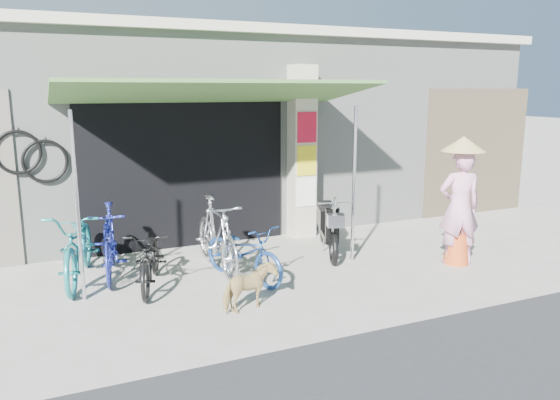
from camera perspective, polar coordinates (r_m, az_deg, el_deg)
name	(u,v)px	position (r m, az deg, el deg)	size (l,w,h in m)	color
ground	(323,285)	(7.47, 4.57, -8.83)	(80.00, 80.00, 0.00)	#A7A397
bicycle_shop	(210,125)	(11.75, -7.30, 7.74)	(12.30, 5.30, 3.66)	#979B94
shop_pillar	(301,152)	(9.63, 2.23, 4.99)	(0.42, 0.44, 3.00)	#BEB5A2
awning	(219,95)	(8.15, -6.44, 10.89)	(4.60, 1.88, 2.72)	#3F682F
neighbour_right	(476,152)	(12.17, 19.82, 4.75)	(2.60, 0.06, 2.60)	brown
bike_teal	(79,245)	(7.92, -20.24, -4.46)	(0.68, 1.94, 1.02)	#1C7C7E
bike_blue	(110,242)	(7.99, -17.38, -4.17)	(0.48, 1.69, 1.01)	navy
bike_black	(151,258)	(7.43, -13.33, -5.88)	(0.54, 1.56, 0.82)	black
bike_silver	(217,235)	(7.88, -6.64, -3.68)	(0.51, 1.79, 1.08)	#BCBBC0
bike_navy	(244,252)	(7.53, -3.83, -5.43)	(0.53, 1.53, 0.80)	navy
street_dog	(249,288)	(6.55, -3.23, -9.14)	(0.31, 0.67, 0.57)	tan
moped	(328,226)	(8.78, 5.04, -2.75)	(0.78, 1.62, 0.96)	black
nun	(460,203)	(8.52, 18.26, -0.26)	(0.73, 0.64, 1.92)	pink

